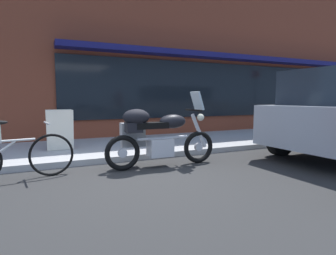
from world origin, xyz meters
The scene contains 5 objects.
ground_plane centered at (0.00, 0.00, 0.00)m, with size 80.00×80.00×0.00m, color #2C2C2C.
storefront_building centered at (6.44, 4.14, 3.41)m, with size 20.87×0.90×6.98m.
touring_motorcycle centered at (0.61, 0.53, 0.60)m, with size 2.14×0.70×1.39m.
parked_bicycle centered at (-1.66, 0.61, 0.38)m, with size 1.71×0.48×0.94m.
sandwich_board_sign centered at (-0.90, 2.40, 0.57)m, with size 0.55×0.40×0.89m.
Camera 1 is at (-1.29, -4.15, 1.26)m, focal length 29.80 mm.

